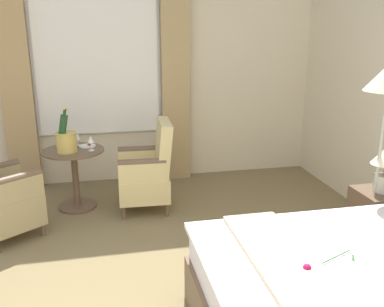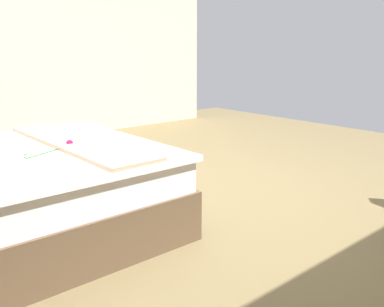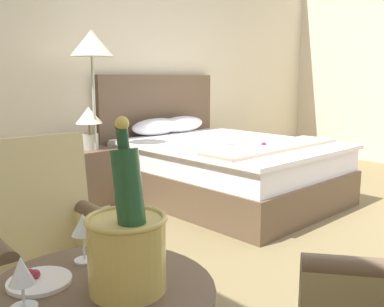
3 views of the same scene
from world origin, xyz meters
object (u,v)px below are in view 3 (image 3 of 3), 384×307
object	(u,v)px
bed	(221,166)
bedside_lamp	(89,123)
wine_glass_near_bucket	(83,227)
snack_plate	(39,281)
wine_glass_near_edge	(22,274)
champagne_bucket	(127,243)
nightstand	(91,177)
armchair_by_window	(44,263)
floor_lamp_brass	(92,55)

from	to	relation	value
bed	bedside_lamp	xyz separation A→B (m)	(-1.15, 0.69, 0.49)
wine_glass_near_bucket	snack_plate	xyz separation A→B (m)	(-0.17, -0.04, -0.11)
wine_glass_near_edge	bed	bearing A→B (deg)	34.35
champagne_bucket	wine_glass_near_bucket	size ratio (longest dim) A/B	3.03
nightstand	wine_glass_near_edge	world-z (taller)	wine_glass_near_edge
champagne_bucket	armchair_by_window	size ratio (longest dim) A/B	0.49
snack_plate	floor_lamp_brass	bearing A→B (deg)	56.08
champagne_bucket	wine_glass_near_edge	distance (m)	0.28
armchair_by_window	wine_glass_near_edge	bearing A→B (deg)	-117.00
bed	wine_glass_near_bucket	xyz separation A→B (m)	(-2.63, -1.82, 0.45)
bedside_lamp	floor_lamp_brass	bearing A→B (deg)	-80.60
bed	floor_lamp_brass	bearing A→B (deg)	151.97
floor_lamp_brass	champagne_bucket	world-z (taller)	floor_lamp_brass
wine_glass_near_bucket	wine_glass_near_edge	size ratio (longest dim) A/B	1.14
bed	wine_glass_near_edge	bearing A→B (deg)	-145.65
bedside_lamp	snack_plate	distance (m)	3.04
bed	wine_glass_near_bucket	size ratio (longest dim) A/B	13.87
wine_glass_near_bucket	armchair_by_window	world-z (taller)	armchair_by_window
bedside_lamp	snack_plate	size ratio (longest dim) A/B	2.25
floor_lamp_brass	wine_glass_near_bucket	xyz separation A→B (m)	(-1.49, -2.43, -0.68)
wine_glass_near_edge	champagne_bucket	bearing A→B (deg)	-22.21
bed	snack_plate	world-z (taller)	bed
bed	floor_lamp_brass	size ratio (longest dim) A/B	1.31
nightstand	champagne_bucket	bearing A→B (deg)	-118.22
snack_plate	nightstand	bearing A→B (deg)	57.15
floor_lamp_brass	wine_glass_near_bucket	world-z (taller)	floor_lamp_brass
nightstand	snack_plate	distance (m)	3.07
bed	nightstand	xyz separation A→B (m)	(-1.15, 0.69, -0.06)
bed	floor_lamp_brass	xyz separation A→B (m)	(-1.14, 0.61, 1.12)
armchair_by_window	champagne_bucket	bearing A→B (deg)	-98.52
nightstand	wine_glass_near_edge	size ratio (longest dim) A/B	4.03
bed	armchair_by_window	xyz separation A→B (m)	(-2.51, -1.23, 0.09)
bedside_lamp	floor_lamp_brass	distance (m)	0.64
bedside_lamp	floor_lamp_brass	size ratio (longest dim) A/B	0.24
wine_glass_near_edge	bedside_lamp	bearing A→B (deg)	56.88
nightstand	floor_lamp_brass	xyz separation A→B (m)	(0.01, -0.08, 1.18)
snack_plate	wine_glass_near_edge	bearing A→B (deg)	-129.09
floor_lamp_brass	snack_plate	size ratio (longest dim) A/B	9.26
wine_glass_near_bucket	bedside_lamp	bearing A→B (deg)	59.53
floor_lamp_brass	champagne_bucket	xyz separation A→B (m)	(-1.50, -2.68, -0.65)
wine_glass_near_edge	armchair_by_window	xyz separation A→B (m)	(0.38, 0.75, -0.33)
nightstand	bedside_lamp	distance (m)	0.55
wine_glass_near_edge	armchair_by_window	distance (m)	0.90
champagne_bucket	snack_plate	size ratio (longest dim) A/B	2.66
floor_lamp_brass	armchair_by_window	distance (m)	2.51
champagne_bucket	armchair_by_window	world-z (taller)	champagne_bucket
floor_lamp_brass	wine_glass_near_edge	distance (m)	3.20
floor_lamp_brass	champagne_bucket	size ratio (longest dim) A/B	3.48
nightstand	snack_plate	bearing A→B (deg)	-122.85
nightstand	champagne_bucket	size ratio (longest dim) A/B	1.17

